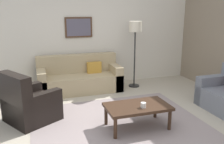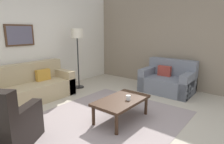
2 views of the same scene
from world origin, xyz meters
The scene contains 9 objects.
ground_plane centered at (0.00, 0.00, 0.00)m, with size 8.00×8.00×0.00m, color #B2A893.
rear_partition centered at (0.00, 2.60, 1.40)m, with size 6.00×0.12×2.80m, color silver.
area_rug centered at (0.00, 0.00, 0.00)m, with size 3.05×2.52×0.01m, color gray.
couch_main centered at (-0.31, 2.12, 0.30)m, with size 2.03×0.85×0.88m.
armchair_leather centered at (-1.53, 0.61, 0.31)m, with size 1.10×1.10×0.95m.
coffee_table centered at (0.27, -0.21, 0.36)m, with size 1.10×0.64×0.41m.
cup centered at (0.32, -0.33, 0.45)m, with size 0.09×0.09×0.09m, color white.
lamp_standing centered at (1.13, 1.96, 1.41)m, with size 0.32×0.32×1.71m.
framed_artwork centered at (-0.20, 2.51, 1.55)m, with size 0.70×0.04×0.52m.
Camera 1 is at (-1.38, -3.86, 2.04)m, focal length 39.71 mm.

